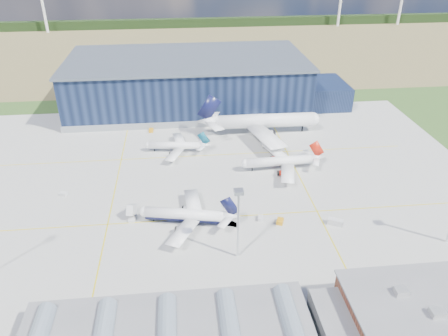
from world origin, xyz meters
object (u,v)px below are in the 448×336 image
Objects in this scene: ops_building at (441,310)px; car_b at (232,224)px; hangar at (193,84)px; airliner_red at (279,157)px; airstair at (132,212)px; airliner_navy at (184,209)px; gse_van_c at (258,292)px; gse_tug_b at (280,221)px; car_a at (315,295)px; gse_tug_c at (151,130)px; gse_van_a at (335,222)px; airliner_widebody at (265,114)px; gse_van_b at (305,157)px; gse_cart_a at (261,218)px; light_mast_center at (238,213)px; airliner_regional at (174,142)px; gse_cart_b at (63,194)px.

ops_building reaches higher than car_b.
airliner_red is at bearing -67.79° from hangar.
car_b is (32.58, -8.48, -1.10)m from airstair.
gse_van_c is (18.24, -34.00, -4.29)m from airliner_navy.
car_a is at bearing -64.20° from gse_tug_b.
hangar reaches higher than gse_tug_c.
gse_van_a is at bearing -70.11° from hangar.
airliner_widebody is 11.74× the size of gse_van_b.
airliner_widebody is 69.78m from gse_cart_a.
gse_van_c reaches higher than car_a.
light_mast_center reaches higher than gse_van_c.
airliner_widebody is 16.29× the size of car_a.
airstair is (-56.16, -61.48, -7.71)m from airliner_widebody.
hangar reaches higher than light_mast_center.
gse_van_c is at bearing -90.30° from gse_tug_b.
hangar is at bearing -93.13° from airliner_regional.
airstair is at bearing 23.43° from airliner_red.
gse_van_c is at bearing -78.10° from light_mast_center.
airliner_widebody is at bearing 51.94° from gse_van_b.
light_mast_center is 38.49m from gse_van_a.
light_mast_center is at bearing 62.89° from airliner_red.
airliner_red is 6.18× the size of airstair.
airliner_navy is (-14.87, 18.00, -9.97)m from light_mast_center.
gse_van_b is (35.87, 57.03, -14.30)m from light_mast_center.
airliner_widebody is at bearing -23.39° from gse_van_c.
hangar reaches higher than gse_tug_b.
ops_building is 94.03m from airstair.
light_mast_center is 5.62× the size of car_b.
gse_cart_b is (-50.85, -85.41, -11.00)m from hangar.
airliner_red is 12.07× the size of gse_cart_b.
light_mast_center is (-45.01, 30.00, 10.64)m from ops_building.
gse_van_b is 75.92m from airstair.
airliner_red reaches higher than car_b.
gse_tug_b is (30.87, -3.21, -4.79)m from airliner_navy.
gse_van_c is (-41.64, 14.00, -3.62)m from ops_building.
airliner_regional is at bearing 104.19° from light_mast_center.
gse_cart_a is (17.24, -107.62, -11.03)m from hangar.
gse_van_c is (-20.54, -101.00, -8.31)m from airliner_widebody.
airliner_regional is at bearing 39.29° from car_b.
car_b is at bearing -86.08° from hangar.
ops_building is 124.30m from gse_cart_b.
ops_building is 118.04m from airliner_regional.
hangar is at bearing -8.76° from gse_cart_b.
gse_van_a is 0.87× the size of airstair.
airstair is 33.68m from car_b.
airliner_navy is 6.76× the size of gse_van_b.
car_b is (-23.58, -69.97, -8.81)m from airliner_widebody.
gse_cart_a is 9.96m from car_b.
gse_cart_a is at bearing 105.34° from gse_van_a.
airliner_widebody is (0.65, 34.77, 3.90)m from airliner_red.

